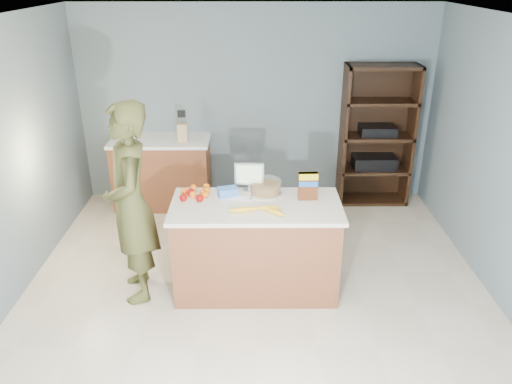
{
  "coord_description": "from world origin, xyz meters",
  "views": [
    {
      "loc": [
        -0.02,
        -3.79,
        2.86
      ],
      "look_at": [
        0.0,
        0.35,
        1.0
      ],
      "focal_mm": 35.0,
      "sensor_mm": 36.0,
      "label": 1
    }
  ],
  "objects_px": {
    "counter_peninsula": "(256,250)",
    "cereal_box": "(308,184)",
    "person": "(131,204)",
    "tv": "(249,175)",
    "shelving_unit": "(376,138)"
  },
  "relations": [
    {
      "from": "shelving_unit",
      "to": "cereal_box",
      "type": "bearing_deg",
      "value": -118.93
    },
    {
      "from": "person",
      "to": "tv",
      "type": "distance_m",
      "value": 1.13
    },
    {
      "from": "person",
      "to": "cereal_box",
      "type": "height_order",
      "value": "person"
    },
    {
      "from": "counter_peninsula",
      "to": "shelving_unit",
      "type": "bearing_deg",
      "value": 52.89
    },
    {
      "from": "cereal_box",
      "to": "person",
      "type": "bearing_deg",
      "value": -173.77
    },
    {
      "from": "counter_peninsula",
      "to": "cereal_box",
      "type": "relative_size",
      "value": 5.9
    },
    {
      "from": "counter_peninsula",
      "to": "cereal_box",
      "type": "height_order",
      "value": "cereal_box"
    },
    {
      "from": "counter_peninsula",
      "to": "tv",
      "type": "height_order",
      "value": "tv"
    },
    {
      "from": "counter_peninsula",
      "to": "person",
      "type": "bearing_deg",
      "value": -176.55
    },
    {
      "from": "cereal_box",
      "to": "tv",
      "type": "bearing_deg",
      "value": 159.24
    },
    {
      "from": "counter_peninsula",
      "to": "person",
      "type": "relative_size",
      "value": 0.84
    },
    {
      "from": "tv",
      "to": "cereal_box",
      "type": "bearing_deg",
      "value": -20.76
    },
    {
      "from": "shelving_unit",
      "to": "counter_peninsula",
      "type": "bearing_deg",
      "value": -127.11
    },
    {
      "from": "counter_peninsula",
      "to": "tv",
      "type": "relative_size",
      "value": 5.53
    },
    {
      "from": "person",
      "to": "tv",
      "type": "xyz_separation_m",
      "value": [
        1.06,
        0.38,
        0.13
      ]
    }
  ]
}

